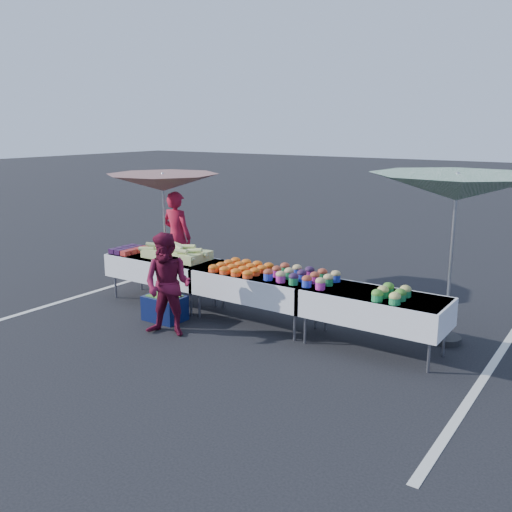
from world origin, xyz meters
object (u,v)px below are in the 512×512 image
Objects in this scene: table_center at (256,284)px; customer at (168,285)px; umbrella_left at (163,183)px; storage_bin at (165,307)px; table_right at (374,306)px; vendor at (177,237)px; table_left at (163,267)px; umbrella_right at (457,189)px.

table_center is 1.31× the size of customer.
storage_bin is (1.32, -1.45, -1.63)m from umbrella_left.
vendor is at bearing 165.60° from table_right.
table_center is at bearing 180.00° from table_right.
table_left is 1.80m from table_center.
umbrella_right is (4.99, -0.31, 1.21)m from vendor.
customer is 0.51× the size of umbrella_right.
table_left reaches higher than storage_bin.
umbrella_left reaches higher than storage_bin.
vendor is at bearing 156.12° from table_center.
table_center is 2.90m from umbrella_left.
storage_bin is (-1.18, -0.65, -0.39)m from table_center.
customer is at bearing -157.15° from table_right.
table_center is 1.00× the size of table_right.
table_right is at bearing 12.29° from storage_bin.
umbrella_right reaches higher than table_left.
customer is at bearing 127.66° from vendor.
vendor is 2.87× the size of storage_bin.
umbrella_left is at bearing 169.46° from table_right.
storage_bin is (-3.68, -1.44, -1.85)m from umbrella_right.
umbrella_left is (-2.50, 0.80, 1.24)m from table_center.
vendor is at bearing 126.66° from storage_bin.
table_center is 3.00m from umbrella_right.
table_left is 1.31× the size of customer.
table_left is 0.98m from storage_bin.
table_left is at bearing -169.55° from umbrella_right.
table_left is at bearing -48.81° from umbrella_left.
vendor reaches higher than table_left.
table_left is at bearing 120.41° from vendor.
table_center and table_right have the same top height.
table_center is at bearing -17.74° from umbrella_left.
table_left is 1.63m from umbrella_left.
umbrella_left is 0.83× the size of umbrella_right.
table_right is 0.81× the size of umbrella_left.
umbrella_right is at bearing 48.57° from table_right.
customer is (-2.52, -1.06, 0.13)m from table_right.
vendor is 0.72× the size of umbrella_left.
storage_bin is (-2.98, -0.65, -0.39)m from table_right.
table_center is 1.80m from table_right.
table_center is (1.80, 0.00, 0.00)m from table_left.
umbrella_left is at bearing 131.19° from table_left.
umbrella_left reaches higher than table_right.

